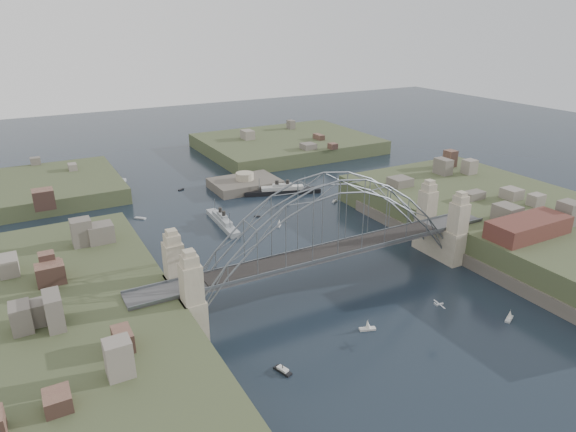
# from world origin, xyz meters

# --- Properties ---
(ground) EXTENTS (500.00, 500.00, 0.00)m
(ground) POSITION_xyz_m (0.00, 0.00, 0.00)
(ground) COLOR black
(ground) RESTS_ON ground
(bridge) EXTENTS (84.00, 13.80, 24.60)m
(bridge) POSITION_xyz_m (0.00, 0.00, 12.32)
(bridge) COLOR #464649
(bridge) RESTS_ON ground
(shore_west) EXTENTS (50.50, 90.00, 12.00)m
(shore_west) POSITION_xyz_m (-57.32, 0.00, 1.97)
(shore_west) COLOR #3B4527
(shore_west) RESTS_ON ground
(shore_east) EXTENTS (50.50, 90.00, 12.00)m
(shore_east) POSITION_xyz_m (57.32, 0.00, 1.97)
(shore_east) COLOR #3B4527
(shore_east) RESTS_ON ground
(headland_nw) EXTENTS (60.00, 45.00, 9.00)m
(headland_nw) POSITION_xyz_m (-55.00, 95.00, 0.50)
(headland_nw) COLOR #3B4527
(headland_nw) RESTS_ON ground
(headland_ne) EXTENTS (70.00, 55.00, 9.50)m
(headland_ne) POSITION_xyz_m (50.00, 110.00, 0.75)
(headland_ne) COLOR #3B4527
(headland_ne) RESTS_ON ground
(fort_island) EXTENTS (22.00, 16.00, 9.40)m
(fort_island) POSITION_xyz_m (12.00, 70.00, -0.34)
(fort_island) COLOR #4D463E
(fort_island) RESTS_ON ground
(wharf_shed) EXTENTS (20.00, 8.00, 4.00)m
(wharf_shed) POSITION_xyz_m (44.00, -14.00, 10.00)
(wharf_shed) COLOR #592D26
(wharf_shed) RESTS_ON shore_east
(finger_pier) EXTENTS (4.00, 22.00, 1.40)m
(finger_pier) POSITION_xyz_m (39.00, -28.00, 0.70)
(finger_pier) COLOR #464649
(finger_pier) RESTS_ON ground
(naval_cruiser_near) EXTENTS (3.56, 20.66, 6.17)m
(naval_cruiser_near) POSITION_xyz_m (-6.93, 43.24, 0.96)
(naval_cruiser_near) COLOR #999EA2
(naval_cruiser_near) RESTS_ON ground
(naval_cruiser_far) EXTENTS (12.36, 12.55, 5.23)m
(naval_cruiser_far) POSITION_xyz_m (-27.73, 92.32, 0.81)
(naval_cruiser_far) COLOR #999EA2
(naval_cruiser_far) RESTS_ON ground
(ocean_liner) EXTENTS (24.86, 11.45, 6.17)m
(ocean_liner) POSITION_xyz_m (20.34, 58.88, 0.96)
(ocean_liner) COLOR black
(ocean_liner) RESTS_ON ground
(aeroplane) EXTENTS (1.78, 3.26, 0.47)m
(aeroplane) POSITION_xyz_m (8.28, -23.41, 5.52)
(aeroplane) COLOR #ABADB2
(small_boat_a) EXTENTS (2.57, 2.63, 1.43)m
(small_boat_a) POSITION_xyz_m (-19.37, 14.01, 0.28)
(small_boat_a) COLOR beige
(small_boat_a) RESTS_ON ground
(small_boat_b) EXTENTS (1.69, 1.80, 2.38)m
(small_boat_b) POSITION_xyz_m (6.31, 34.56, 0.97)
(small_boat_b) COLOR beige
(small_boat_b) RESTS_ON ground
(small_boat_c) EXTENTS (3.18, 1.94, 2.38)m
(small_boat_c) POSITION_xyz_m (-2.62, -17.23, 0.75)
(small_boat_c) COLOR beige
(small_boat_c) RESTS_ON ground
(small_boat_d) EXTENTS (2.30, 1.63, 1.43)m
(small_boat_d) POSITION_xyz_m (30.78, 43.70, 0.29)
(small_boat_d) COLOR beige
(small_boat_d) RESTS_ON ground
(small_boat_e) EXTENTS (3.09, 3.05, 0.45)m
(small_boat_e) POSITION_xyz_m (-25.95, 58.85, 0.15)
(small_boat_e) COLOR beige
(small_boat_e) RESTS_ON ground
(small_boat_f) EXTENTS (1.74, 1.61, 0.45)m
(small_boat_f) POSITION_xyz_m (4.14, 44.06, 0.15)
(small_boat_f) COLOR beige
(small_boat_f) RESTS_ON ground
(small_boat_g) EXTENTS (2.98, 2.08, 2.38)m
(small_boat_g) POSITION_xyz_m (23.11, -27.60, 0.78)
(small_boat_g) COLOR beige
(small_boat_g) RESTS_ON ground
(small_boat_h) EXTENTS (2.28, 1.69, 0.45)m
(small_boat_h) POSITION_xyz_m (-7.64, 78.44, 0.15)
(small_boat_h) COLOR beige
(small_boat_h) RESTS_ON ground
(small_boat_i) EXTENTS (1.85, 2.01, 0.45)m
(small_boat_i) POSITION_xyz_m (25.21, 13.15, 0.15)
(small_boat_i) COLOR beige
(small_boat_i) RESTS_ON ground
(small_boat_j) EXTENTS (2.06, 3.48, 1.43)m
(small_boat_j) POSITION_xyz_m (-21.99, -20.17, 0.28)
(small_boat_j) COLOR beige
(small_boat_j) RESTS_ON ground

